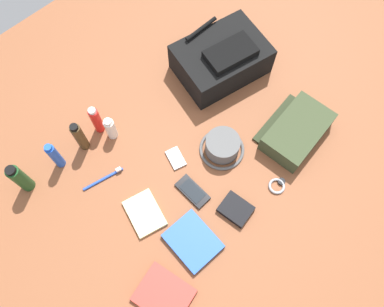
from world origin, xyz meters
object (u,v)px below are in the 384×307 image
(cologne_bottle, at_px, (80,137))
(media_player, at_px, (176,158))
(paperback_novel, at_px, (164,295))
(toothbrush, at_px, (105,178))
(backpack, at_px, (221,59))
(shampoo_bottle, at_px, (20,178))
(sunscreen_spray, at_px, (96,120))
(wristwatch, at_px, (277,185))
(bucket_hat, at_px, (222,146))
(wallet, at_px, (236,209))
(travel_guidebook, at_px, (193,241))
(cell_phone, at_px, (192,191))
(toiletry_pouch, at_px, (296,131))
(notepad, at_px, (145,213))
(toothpaste_tube, at_px, (111,128))
(deodorant_spray, at_px, (55,156))

(cologne_bottle, xyz_separation_m, media_player, (0.22, -0.28, -0.07))
(cologne_bottle, height_order, paperback_novel, cologne_bottle)
(toothbrush, bearing_deg, backpack, 4.59)
(shampoo_bottle, xyz_separation_m, cologne_bottle, (0.25, -0.01, -0.00))
(sunscreen_spray, height_order, wristwatch, sunscreen_spray)
(cologne_bottle, distance_m, paperback_novel, 0.64)
(cologne_bottle, distance_m, media_player, 0.37)
(bucket_hat, distance_m, sunscreen_spray, 0.49)
(cologne_bottle, xyz_separation_m, wallet, (0.24, -0.58, -0.07))
(bucket_hat, bearing_deg, travel_guidebook, -150.83)
(cologne_bottle, bearing_deg, sunscreen_spray, 11.44)
(paperback_novel, relative_size, cell_phone, 1.55)
(cell_phone, bearing_deg, backpack, 34.56)
(toiletry_pouch, xyz_separation_m, shampoo_bottle, (-0.88, 0.54, 0.04))
(toiletry_pouch, distance_m, sunscreen_spray, 0.76)
(backpack, bearing_deg, wallet, -129.60)
(travel_guidebook, bearing_deg, cell_phone, 47.16)
(cell_phone, bearing_deg, wristwatch, -38.99)
(cologne_bottle, height_order, notepad, cologne_bottle)
(toothpaste_tube, relative_size, wallet, 1.06)
(backpack, xyz_separation_m, media_player, (-0.41, -0.17, -0.07))
(cologne_bottle, bearing_deg, bucket_hat, -45.14)
(bucket_hat, xyz_separation_m, media_player, (-0.15, 0.09, -0.03))
(cell_phone, height_order, toothbrush, toothbrush)
(backpack, bearing_deg, deodorant_spray, 171.53)
(sunscreen_spray, relative_size, toothpaste_tube, 1.27)
(deodorant_spray, bearing_deg, media_player, -40.76)
(notepad, bearing_deg, wristwatch, -16.90)
(paperback_novel, relative_size, media_player, 2.14)
(sunscreen_spray, bearing_deg, cell_phone, -78.85)
(backpack, distance_m, wristwatch, 0.56)
(backpack, xyz_separation_m, cell_phone, (-0.46, -0.31, -0.07))
(toothbrush, bearing_deg, cell_phone, -52.50)
(travel_guidebook, height_order, toothbrush, same)
(media_player, bearing_deg, backpack, 22.94)
(toothpaste_tube, bearing_deg, wristwatch, -61.78)
(travel_guidebook, bearing_deg, notepad, 106.86)
(sunscreen_spray, xyz_separation_m, toothpaste_tube, (0.02, -0.06, -0.02))
(wristwatch, relative_size, notepad, 0.47)
(travel_guidebook, bearing_deg, backpack, 37.68)
(cologne_bottle, distance_m, notepad, 0.37)
(toothbrush, relative_size, notepad, 1.07)
(cell_phone, bearing_deg, paperback_novel, -147.98)
(travel_guidebook, bearing_deg, wallet, -6.77)
(bucket_hat, bearing_deg, deodorant_spray, 142.04)
(toiletry_pouch, distance_m, deodorant_spray, 0.91)
(bucket_hat, bearing_deg, toiletry_pouch, -30.97)
(sunscreen_spray, distance_m, media_player, 0.33)
(cologne_bottle, bearing_deg, deodorant_spray, 178.66)
(bucket_hat, distance_m, wallet, 0.24)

